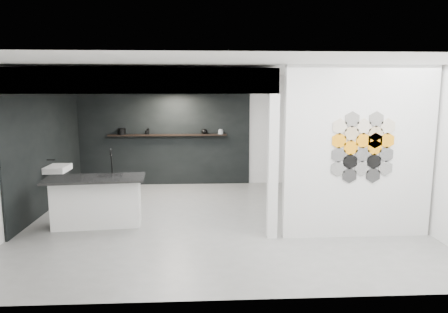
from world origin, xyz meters
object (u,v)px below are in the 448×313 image
kettle (204,131)px  utensil_cup (147,133)px  bottle_dark (148,131)px  kitchen_island (97,200)px  glass_vase (221,132)px  stockpot (122,131)px  glass_bowl (221,132)px  partition_panel (359,153)px  wall_basin (58,169)px

kettle → utensil_cup: (-1.46, 0.00, -0.02)m
bottle_dark → kettle: bearing=0.0°
kitchen_island → utensil_cup: 3.28m
glass_vase → utensil_cup: glass_vase is taller
stockpot → glass_vase: size_ratio=1.55×
stockpot → glass_bowl: (2.50, 0.00, -0.03)m
kettle → partition_panel: bearing=-52.4°
kitchen_island → stockpot: bearing=87.4°
stockpot → kettle: bearing=0.0°
partition_panel → kettle: partition_panel is taller
kettle → bottle_dark: bottle_dark is taller
partition_panel → wall_basin: (-5.46, 1.80, -0.55)m
kettle → utensil_cup: bearing=-175.2°
partition_panel → glass_vase: 4.39m
partition_panel → kitchen_island: size_ratio=1.59×
stockpot → bottle_dark: size_ratio=1.30×
glass_bowl → utensil_cup: size_ratio=1.36×
bottle_dark → kitchen_island: bearing=-99.3°
partition_panel → bottle_dark: size_ratio=18.88×
glass_bowl → bottle_dark: (-1.84, 0.00, 0.03)m
glass_bowl → bottle_dark: 1.84m
partition_panel → glass_vase: bearing=118.2°
kitchen_island → glass_bowl: size_ratio=13.70×
wall_basin → glass_bowl: size_ratio=4.67×
bottle_dark → wall_basin: bearing=-126.9°
utensil_cup → kettle: bearing=0.0°
wall_basin → stockpot: size_ratio=3.11×
partition_panel → bottle_dark: 5.50m
wall_basin → bottle_dark: size_ratio=4.05×
glass_bowl → glass_vase: 0.02m
bottle_dark → utensil_cup: bottle_dark is taller
wall_basin → glass_vase: (3.39, 2.07, 0.53)m
glass_vase → wall_basin: bearing=-148.7°
wall_basin → glass_bowl: (3.39, 2.07, 0.52)m
kitchen_island → kettle: (1.94, 3.12, 0.93)m
kettle → bottle_dark: bearing=-175.2°
glass_vase → bottle_dark: 1.84m
kitchen_island → kettle: kettle is taller
glass_vase → kettle: bearing=180.0°
utensil_cup → partition_panel: bearing=-44.4°
wall_basin → utensil_cup: size_ratio=6.35×
glass_bowl → stockpot: bearing=180.0°
kitchen_island → glass_vase: (2.35, 3.12, 0.92)m
stockpot → glass_vase: (2.50, 0.00, -0.02)m
kitchen_island → bottle_dark: size_ratio=11.86×
partition_panel → kitchen_island: partition_panel is taller
partition_panel → glass_vase: (-2.08, 3.87, -0.02)m
partition_panel → bottle_dark: partition_panel is taller
wall_basin → bottle_dark: bearing=53.1°
stockpot → kettle: 2.08m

